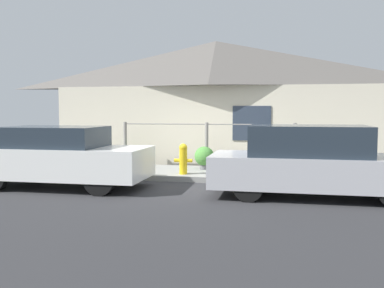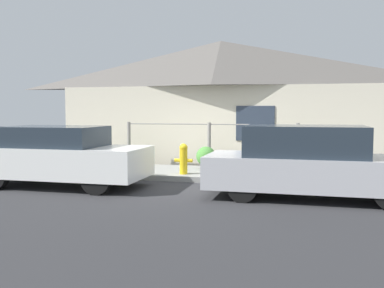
% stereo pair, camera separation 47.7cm
% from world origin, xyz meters
% --- Properties ---
extents(ground_plane, '(60.00, 60.00, 0.00)m').
position_xyz_m(ground_plane, '(0.00, 0.00, 0.00)').
color(ground_plane, '#2D2D30').
extents(sidewalk, '(24.00, 2.05, 0.14)m').
position_xyz_m(sidewalk, '(0.00, 1.03, 0.07)').
color(sidewalk, gray).
rests_on(sidewalk, ground_plane).
extents(house, '(10.09, 2.23, 3.89)m').
position_xyz_m(house, '(0.00, 3.59, 3.01)').
color(house, beige).
rests_on(house, ground_plane).
extents(fence, '(4.90, 0.10, 1.24)m').
position_xyz_m(fence, '(0.00, 1.90, 0.82)').
color(fence, gray).
rests_on(fence, sidewalk).
extents(car_left, '(3.89, 1.64, 1.36)m').
position_xyz_m(car_left, '(-2.80, -1.19, 0.69)').
color(car_left, white).
rests_on(car_left, ground_plane).
extents(car_right, '(4.15, 1.64, 1.42)m').
position_xyz_m(car_right, '(2.66, -1.19, 0.70)').
color(car_right, '#B7B7BC').
rests_on(car_right, ground_plane).
extents(fire_hydrant, '(0.46, 0.20, 0.76)m').
position_xyz_m(fire_hydrant, '(-0.34, 0.40, 0.54)').
color(fire_hydrant, yellow).
rests_on(fire_hydrant, sidewalk).
extents(potted_plant_near_hydrant, '(0.53, 0.53, 0.62)m').
position_xyz_m(potted_plant_near_hydrant, '(0.03, 1.36, 0.47)').
color(potted_plant_near_hydrant, slate).
rests_on(potted_plant_near_hydrant, sidewalk).
extents(potted_plant_by_fence, '(0.41, 0.41, 0.54)m').
position_xyz_m(potted_plant_by_fence, '(-2.23, 1.75, 0.45)').
color(potted_plant_by_fence, slate).
rests_on(potted_plant_by_fence, sidewalk).
extents(potted_plant_corner, '(0.33, 0.33, 0.47)m').
position_xyz_m(potted_plant_corner, '(1.93, 1.57, 0.39)').
color(potted_plant_corner, brown).
rests_on(potted_plant_corner, sidewalk).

